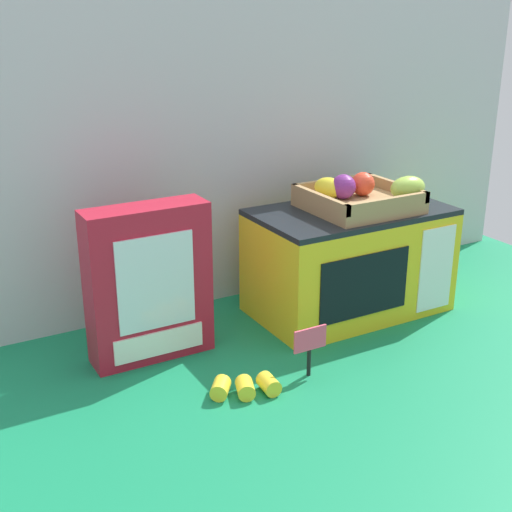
% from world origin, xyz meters
% --- Properties ---
extents(ground_plane, '(1.70, 1.70, 0.00)m').
position_xyz_m(ground_plane, '(0.00, 0.00, 0.00)').
color(ground_plane, '#147A4C').
rests_on(ground_plane, ground).
extents(display_back_panel, '(1.61, 0.03, 0.73)m').
position_xyz_m(display_back_panel, '(0.00, 0.22, 0.37)').
color(display_back_panel, '#B7BABF').
rests_on(display_back_panel, ground).
extents(toy_microwave, '(0.43, 0.25, 0.24)m').
position_xyz_m(toy_microwave, '(0.16, 0.00, 0.12)').
color(toy_microwave, yellow).
rests_on(toy_microwave, ground).
extents(food_groups_crate, '(0.24, 0.21, 0.08)m').
position_xyz_m(food_groups_crate, '(0.17, -0.01, 0.27)').
color(food_groups_crate, '#A37F51').
rests_on(food_groups_crate, toy_microwave).
extents(cookie_set_box, '(0.24, 0.08, 0.31)m').
position_xyz_m(cookie_set_box, '(-0.32, 0.01, 0.16)').
color(cookie_set_box, '#B2192D').
rests_on(cookie_set_box, ground).
extents(price_sign, '(0.07, 0.01, 0.10)m').
position_xyz_m(price_sign, '(-0.09, -0.21, 0.07)').
color(price_sign, black).
rests_on(price_sign, ground).
extents(loose_toy_banana, '(0.13, 0.08, 0.03)m').
position_xyz_m(loose_toy_banana, '(-0.23, -0.21, 0.02)').
color(loose_toy_banana, yellow).
rests_on(loose_toy_banana, ground).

